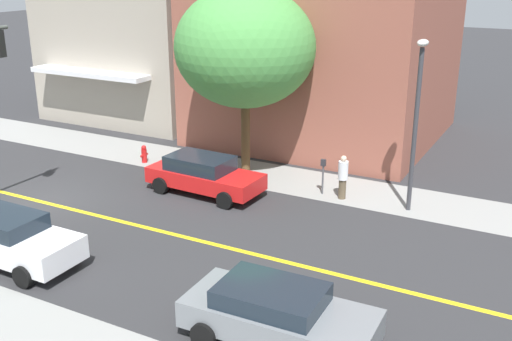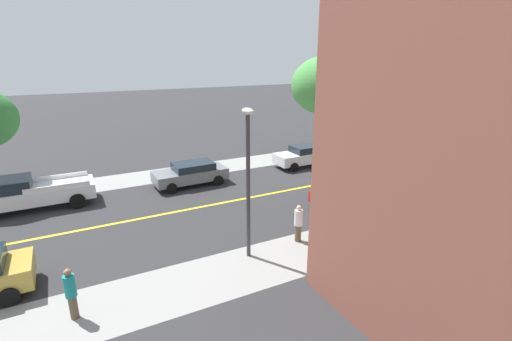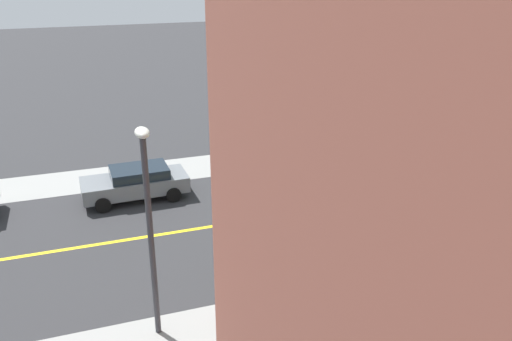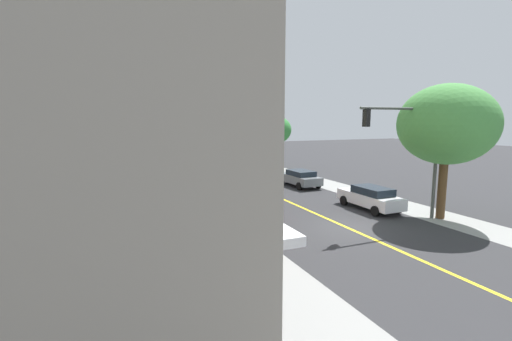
{
  "view_description": "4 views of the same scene",
  "coord_description": "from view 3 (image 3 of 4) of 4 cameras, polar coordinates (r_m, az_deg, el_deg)",
  "views": [
    {
      "loc": [
        14.63,
        16.88,
        8.51
      ],
      "look_at": [
        -1.86,
        8.06,
        1.97
      ],
      "focal_mm": 42.71,
      "sensor_mm": 36.0,
      "label": 1
    },
    {
      "loc": [
        -17.59,
        18.07,
        7.87
      ],
      "look_at": [
        -0.69,
        9.27,
        1.82
      ],
      "focal_mm": 25.83,
      "sensor_mm": 36.0,
      "label": 2
    },
    {
      "loc": [
        -18.22,
        13.62,
        9.85
      ],
      "look_at": [
        -0.63,
        7.54,
        2.4
      ],
      "focal_mm": 37.51,
      "sensor_mm": 36.0,
      "label": 3
    },
    {
      "loc": [
        -11.77,
        -15.05,
        5.76
      ],
      "look_at": [
        -0.64,
        11.15,
        1.68
      ],
      "focal_mm": 25.06,
      "sensor_mm": 36.0,
      "label": 4
    }
  ],
  "objects": [
    {
      "name": "ground_plane",
      "position": [
        24.79,
        16.24,
        -2.52
      ],
      "size": [
        140.0,
        140.0,
        0.0
      ],
      "primitive_type": "plane",
      "color": "#2D2D30"
    },
    {
      "name": "red_sedan_left_curb",
      "position": [
        19.31,
        10.51,
        -6.66
      ],
      "size": [
        2.13,
        4.53,
        1.45
      ],
      "rotation": [
        0.0,
        0.0,
        1.53
      ],
      "color": "red",
      "rests_on": "ground"
    },
    {
      "name": "street_lamp",
      "position": [
        14.03,
        -11.37,
        -4.38
      ],
      "size": [
        0.7,
        0.36,
        6.02
      ],
      "color": "#38383D",
      "rests_on": "ground"
    },
    {
      "name": "pedestrian_white_shirt",
      "position": [
        16.0,
        -1.68,
        -12.27
      ],
      "size": [
        0.37,
        0.37,
        1.68
      ],
      "rotation": [
        0.0,
        0.0,
        2.61
      ],
      "color": "brown",
      "rests_on": "ground"
    },
    {
      "name": "sidewalk_right",
      "position": [
        29.86,
        9.29,
        2.27
      ],
      "size": [
        2.99,
        126.0,
        0.01
      ],
      "primitive_type": "cube",
      "color": "gray",
      "rests_on": "ground"
    },
    {
      "name": "street_tree_left_far",
      "position": [
        15.19,
        16.63,
        2.92
      ],
      "size": [
        5.63,
        5.63,
        7.57
      ],
      "color": "brown",
      "rests_on": "ground"
    },
    {
      "name": "grey_sedan_right_curb",
      "position": [
        23.8,
        -12.69,
        -1.2
      ],
      "size": [
        2.2,
        4.54,
        1.42
      ],
      "rotation": [
        0.0,
        0.0,
        1.6
      ],
      "color": "slate",
      "rests_on": "ground"
    },
    {
      "name": "traffic_light_mast",
      "position": [
        26.82,
        12.81,
        9.98
      ],
      "size": [
        5.63,
        0.32,
        6.93
      ],
      "rotation": [
        0.0,
        0.0,
        3.14
      ],
      "color": "#474C47",
      "rests_on": "ground"
    },
    {
      "name": "road_centerline_stripe",
      "position": [
        24.79,
        16.24,
        -2.52
      ],
      "size": [
        0.2,
        126.0,
        0.0
      ],
      "primitive_type": "cube",
      "color": "yellow",
      "rests_on": "ground"
    },
    {
      "name": "fire_hydrant",
      "position": [
        20.56,
        23.75,
        -7.62
      ],
      "size": [
        0.44,
        0.24,
        0.78
      ],
      "color": "red",
      "rests_on": "ground"
    },
    {
      "name": "street_tree_left_near",
      "position": [
        28.54,
        11.1,
        12.59
      ],
      "size": [
        5.38,
        5.38,
        7.78
      ],
      "color": "brown",
      "rests_on": "ground"
    },
    {
      "name": "white_sedan_right_curb",
      "position": [
        26.18,
        6.7,
        1.42
      ],
      "size": [
        1.96,
        4.66,
        1.5
      ],
      "rotation": [
        0.0,
        0.0,
        1.57
      ],
      "color": "silver",
      "rests_on": "ground"
    },
    {
      "name": "parking_meter",
      "position": [
        16.13,
        1.28,
        -11.82
      ],
      "size": [
        0.12,
        0.18,
        1.39
      ],
      "color": "#4C4C51",
      "rests_on": "ground"
    }
  ]
}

